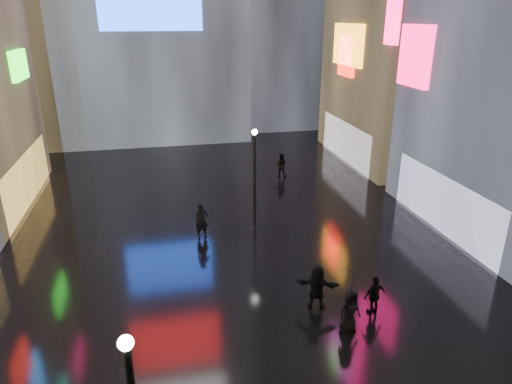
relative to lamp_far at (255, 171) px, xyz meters
name	(u,v)px	position (x,y,z in m)	size (l,w,h in m)	color
ground	(225,226)	(-1.72, -0.22, -2.94)	(140.00, 140.00, 0.00)	black
lamp_far	(255,171)	(0.00, 0.00, 0.00)	(0.30, 0.30, 5.20)	black
pedestrian_3	(375,295)	(2.68, -9.09, -2.15)	(0.93, 0.39, 1.58)	black
pedestrian_4	(350,310)	(1.34, -9.84, -2.09)	(0.83, 0.54, 1.70)	black
pedestrian_5	(317,287)	(0.67, -8.27, -2.03)	(1.69, 0.54, 1.82)	black
pedestrian_6	(202,221)	(-3.03, -1.31, -2.01)	(0.68, 0.45, 1.87)	black
pedestrian_7	(281,165)	(3.40, 7.02, -2.10)	(0.83, 0.64, 1.70)	black
umbrella_2	(352,280)	(1.34, -9.84, -0.83)	(0.90, 0.92, 0.83)	black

